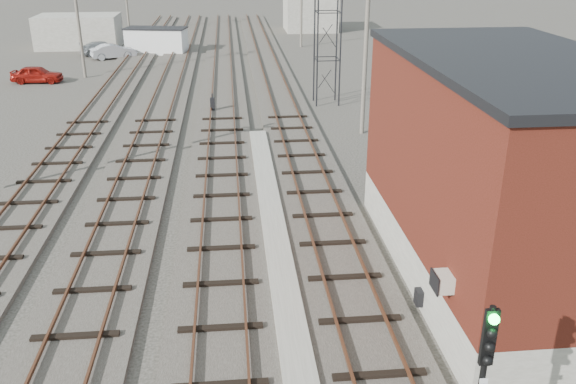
{
  "coord_description": "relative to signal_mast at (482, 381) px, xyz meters",
  "views": [
    {
      "loc": [
        -1.0,
        -5.09,
        10.42
      ],
      "look_at": [
        0.91,
        14.44,
        2.2
      ],
      "focal_mm": 38.0,
      "sensor_mm": 36.0,
      "label": 1
    }
  ],
  "objects": [
    {
      "name": "ground",
      "position": [
        -3.7,
        55.99,
        -2.44
      ],
      "size": [
        320.0,
        320.0,
        0.0
      ],
      "primitive_type": "plane",
      "color": "#282621",
      "rests_on": "ground"
    },
    {
      "name": "track_right",
      "position": [
        -1.2,
        34.99,
        -2.34
      ],
      "size": [
        3.2,
        90.0,
        0.39
      ],
      "color": "#332D28",
      "rests_on": "ground"
    },
    {
      "name": "track_mid_right",
      "position": [
        -5.2,
        34.99,
        -2.34
      ],
      "size": [
        3.2,
        90.0,
        0.39
      ],
      "color": "#332D28",
      "rests_on": "ground"
    },
    {
      "name": "track_mid_left",
      "position": [
        -9.2,
        34.99,
        -2.34
      ],
      "size": [
        3.2,
        90.0,
        0.39
      ],
      "color": "#332D28",
      "rests_on": "ground"
    },
    {
      "name": "track_left",
      "position": [
        -13.2,
        34.99,
        -2.34
      ],
      "size": [
        3.2,
        90.0,
        0.39
      ],
      "color": "#332D28",
      "rests_on": "ground"
    },
    {
      "name": "platform_curb",
      "position": [
        -3.2,
        9.99,
        -2.31
      ],
      "size": [
        0.9,
        28.0,
        0.26
      ],
      "primitive_type": "cube",
      "color": "gray",
      "rests_on": "ground"
    },
    {
      "name": "brick_building",
      "position": [
        3.8,
        7.99,
        1.19
      ],
      "size": [
        6.54,
        12.2,
        7.22
      ],
      "color": "gray",
      "rests_on": "ground"
    },
    {
      "name": "utility_pole_left_b",
      "position": [
        -16.2,
        40.99,
        2.35
      ],
      "size": [
        1.8,
        0.24,
        9.0
      ],
      "color": "#595147",
      "rests_on": "ground"
    },
    {
      "name": "utility_pole_right_a",
      "position": [
        2.8,
        23.99,
        2.35
      ],
      "size": [
        1.8,
        0.24,
        9.0
      ],
      "color": "#595147",
      "rests_on": "ground"
    },
    {
      "name": "shed_left",
      "position": [
        -19.7,
        55.99,
        -0.84
      ],
      "size": [
        8.0,
        5.0,
        3.2
      ],
      "primitive_type": "cube",
      "color": "gray",
      "rests_on": "ground"
    },
    {
      "name": "shed_right",
      "position": [
        5.3,
        65.99,
        -0.44
      ],
      "size": [
        6.0,
        6.0,
        4.0
      ],
      "primitive_type": "cube",
      "color": "gray",
      "rests_on": "ground"
    },
    {
      "name": "signal_mast",
      "position": [
        0.0,
        0.0,
        0.0
      ],
      "size": [
        0.4,
        0.41,
        4.13
      ],
      "color": "gray",
      "rests_on": "ground"
    },
    {
      "name": "switch_stand",
      "position": [
        -5.81,
        29.19,
        -1.88
      ],
      "size": [
        0.29,
        0.29,
        1.19
      ],
      "rotation": [
        0.0,
        0.0,
        -0.06
      ],
      "color": "black",
      "rests_on": "ground"
    },
    {
      "name": "site_trailer",
      "position": [
        -11.52,
        51.64,
        -1.21
      ],
      "size": [
        6.2,
        3.65,
        2.45
      ],
      "rotation": [
        0.0,
        0.0,
        -0.2
      ],
      "color": "silver",
      "rests_on": "ground"
    },
    {
      "name": "car_red",
      "position": [
        -19.46,
        39.41,
        -1.79
      ],
      "size": [
        3.92,
        1.77,
        1.31
      ],
      "primitive_type": "imported",
      "rotation": [
        0.0,
        0.0,
        1.51
      ],
      "color": "maroon",
      "rests_on": "ground"
    },
    {
      "name": "car_silver",
      "position": [
        -15.28,
        49.23,
        -1.77
      ],
      "size": [
        4.29,
        2.82,
        1.34
      ],
      "primitive_type": "imported",
      "rotation": [
        0.0,
        0.0,
        1.95
      ],
      "color": "#AFB1B7",
      "rests_on": "ground"
    },
    {
      "name": "car_grey",
      "position": [
        -16.51,
        51.12,
        -1.81
      ],
      "size": [
        4.67,
        2.72,
        1.27
      ],
      "primitive_type": "imported",
      "rotation": [
        0.0,
        0.0,
        1.8
      ],
      "color": "slate",
      "rests_on": "ground"
    }
  ]
}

